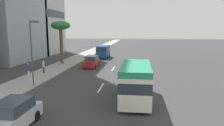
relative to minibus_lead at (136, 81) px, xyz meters
The scene contains 12 objects.
ground_plane 20.60m from the minibus_lead, ahead, with size 198.00×198.00×0.00m, color #38383A.
sidewalk_right 23.46m from the minibus_lead, 30.14° to the left, with size 162.00×3.88×0.15m, color #9E9B93.
lane_stripe_mid 5.00m from the minibus_lead, 46.61° to the left, with size 3.20×0.16×0.01m, color silver.
lane_stripe_far 14.02m from the minibus_lead, 14.29° to the left, with size 3.20×0.16×0.01m, color silver.
minibus_lead is the anchor object (origin of this frame).
van_second 26.01m from the minibus_lead, 15.46° to the left, with size 4.87×2.23×2.51m.
car_third 9.11m from the minibus_lead, 130.35° to the left, with size 4.20×1.83×1.66m.
car_fourth 16.19m from the minibus_lead, 25.48° to the left, with size 4.55×1.86×1.71m.
pedestrian_near_lamp 13.62m from the minibus_lead, 65.19° to the left, with size 0.35×0.39×1.72m.
pedestrian_mid_block 14.68m from the minibus_lead, 54.13° to the left, with size 0.36×0.28×1.61m.
palm_tree 20.99m from the minibus_lead, 37.14° to the left, with size 3.11×3.11×6.91m.
street_lamp 10.77m from the minibus_lead, 74.72° to the left, with size 0.24×0.97×6.41m.
Camera 1 is at (-4.91, -3.60, 5.63)m, focal length 33.06 mm.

